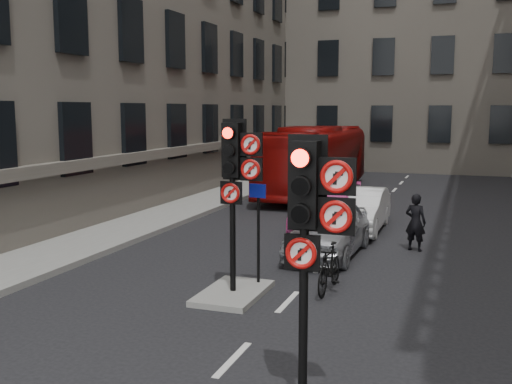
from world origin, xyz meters
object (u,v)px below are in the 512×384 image
Objects in this scene: motorcycle at (329,268)px; signal_near at (311,213)px; car_white at (360,210)px; bus_red at (317,160)px; car_silver at (329,228)px; info_sign at (258,219)px; car_pink at (328,209)px; motorcyclist at (415,222)px; signal_far at (236,168)px.

signal_near is at bearing -77.84° from motorcycle.
bus_red reaches higher than car_white.
signal_near reaches higher than car_silver.
motorcycle is at bearing 14.32° from info_sign.
car_pink reaches higher than car_white.
motorcyclist is at bearing 31.72° from car_silver.
car_white is (-1.37, 11.71, -1.90)m from signal_near.
signal_far is 7.61m from car_pink.
bus_red reaches higher than info_sign.
car_silver reaches higher than car_white.
info_sign reaches higher than car_white.
motorcyclist reaches higher than car_white.
motorcyclist is at bearing 60.12° from signal_far.
signal_near is 5.41m from info_sign.
signal_near is 2.08× the size of motorcycle.
signal_far reaches higher than bus_red.
signal_near reaches higher than info_sign.
signal_near is 0.87× the size of car_white.
motorcyclist is at bearing -49.80° from car_white.
car_silver is at bearing 45.63° from motorcyclist.
info_sign is (-1.01, -6.98, 0.85)m from car_white.
car_pink is at bearing 101.69° from signal_near.
signal_far reaches higher than signal_near.
car_white is 8.70m from bus_red.
bus_red is 6.50× the size of motorcycle.
motorcyclist is (2.89, -1.87, 0.10)m from car_pink.
signal_far is 2.24× the size of motorcyclist.
car_silver is 11.91m from bus_red.
car_pink is 8.72m from bus_red.
car_pink is 2.82× the size of motorcycle.
motorcyclist is (3.14, 5.47, -1.90)m from signal_far.
signal_far reaches higher than car_silver.
car_white reaches higher than motorcycle.
car_silver is 2.63× the size of motorcyclist.
signal_far is 0.87× the size of car_white.
car_white is (1.23, 7.71, -2.02)m from signal_far.
signal_far is 1.40m from info_sign.
bus_red is (-3.19, 11.44, 0.84)m from car_silver.
car_silver is at bearing 81.70° from info_sign.
car_silver is 0.38× the size of bus_red.
signal_near is at bearing -58.94° from info_sign.
bus_red is at bearing 97.98° from signal_far.
motorcyclist is at bearing -62.53° from bus_red.
car_pink is (-0.74, 3.11, -0.02)m from car_silver.
motorcycle is at bearing -75.36° from car_silver.
car_pink is 2.21× the size of info_sign.
car_white is 0.37× the size of bus_red.
motorcycle is (0.51, -6.71, -0.17)m from car_white.
info_sign reaches higher than car_pink.
info_sign is at bearing -95.00° from car_pink.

